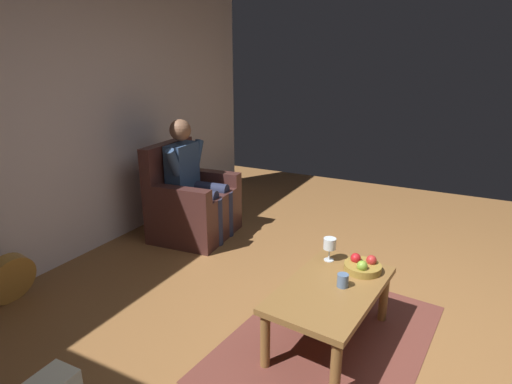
# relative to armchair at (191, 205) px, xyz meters

# --- Properties ---
(ground_plane) EXTENTS (7.31, 7.31, 0.00)m
(ground_plane) POSITION_rel_armchair_xyz_m (0.85, 2.40, -0.33)
(ground_plane) COLOR brown
(wall_back) EXTENTS (5.70, 0.06, 2.66)m
(wall_back) POSITION_rel_armchair_xyz_m (0.85, -0.68, 1.00)
(wall_back) COLOR silver
(wall_back) RESTS_ON ground
(rug) EXTENTS (1.76, 1.31, 0.01)m
(rug) POSITION_rel_armchair_xyz_m (1.02, 1.82, -0.33)
(rug) COLOR brown
(rug) RESTS_ON ground
(armchair) EXTENTS (0.86, 0.78, 0.97)m
(armchair) POSITION_rel_armchair_xyz_m (0.00, 0.00, 0.00)
(armchair) COLOR #462521
(armchair) RESTS_ON ground
(person_seated) EXTENTS (0.65, 0.62, 1.22)m
(person_seated) POSITION_rel_armchair_xyz_m (-0.00, 0.04, 0.32)
(person_seated) COLOR navy
(person_seated) RESTS_ON ground
(coffee_table) EXTENTS (1.00, 0.64, 0.41)m
(coffee_table) POSITION_rel_armchair_xyz_m (1.02, 1.82, 0.01)
(coffee_table) COLOR brown
(coffee_table) RESTS_ON ground
(guitar) EXTENTS (0.39, 0.28, 0.97)m
(guitar) POSITION_rel_armchair_xyz_m (1.68, -0.48, -0.11)
(guitar) COLOR #B78236
(guitar) RESTS_ON ground
(wine_glass_near) EXTENTS (0.09, 0.09, 0.17)m
(wine_glass_near) POSITION_rel_armchair_xyz_m (0.69, 1.70, 0.20)
(wine_glass_near) COLOR silver
(wine_glass_near) RESTS_ON coffee_table
(fruit_bowl) EXTENTS (0.25, 0.25, 0.11)m
(fruit_bowl) POSITION_rel_armchair_xyz_m (0.73, 1.95, 0.11)
(fruit_bowl) COLOR olive
(fruit_bowl) RESTS_ON coffee_table
(candle_jar) EXTENTS (0.07, 0.07, 0.09)m
(candle_jar) POSITION_rel_armchair_xyz_m (0.99, 1.89, 0.12)
(candle_jar) COLOR slate
(candle_jar) RESTS_ON coffee_table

